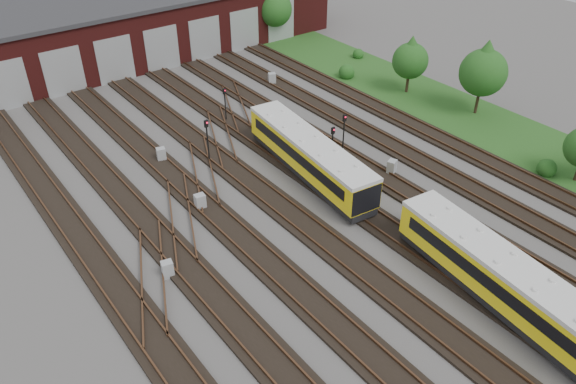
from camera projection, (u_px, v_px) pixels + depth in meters
ground at (378, 251)px, 34.08m from camera, size 120.00×120.00×0.00m
track_network at (369, 246)px, 34.32m from camera, size 30.40×70.00×0.33m
maintenance_shed at (109, 30)px, 58.57m from camera, size 51.00×12.50×6.35m
grass_verge at (450, 109)px, 50.16m from camera, size 8.00×55.00×0.05m
metro_train at (501, 278)px, 29.57m from camera, size 3.90×45.56×2.76m
signal_mast_0 at (207, 136)px, 41.36m from camera, size 0.31×0.29×3.58m
signal_mast_1 at (225, 101)px, 47.27m from camera, size 0.26×0.25×3.00m
signal_mast_2 at (333, 141)px, 41.31m from camera, size 0.28×0.26×3.12m
signal_mast_3 at (344, 130)px, 42.32m from camera, size 0.27×0.26×3.47m
relay_cabinet_0 at (168, 269)px, 31.93m from camera, size 0.74×0.66×1.06m
relay_cabinet_1 at (161, 155)px, 42.55m from camera, size 0.78×0.71×1.09m
relay_cabinet_2 at (200, 202)px, 37.36m from camera, size 0.74×0.64×1.13m
relay_cabinet_3 at (272, 79)px, 54.54m from camera, size 0.85×0.79×1.14m
relay_cabinet_4 at (392, 167)px, 41.00m from camera, size 0.85×0.79×1.13m
tree_0 at (275, 5)px, 62.89m from camera, size 3.88×3.88×6.43m
tree_1 at (411, 57)px, 51.33m from camera, size 3.31×3.31×5.48m
tree_2 at (484, 67)px, 47.19m from camera, size 4.03×4.03×6.68m
bush_0 at (547, 166)px, 40.89m from camera, size 1.41×1.41×1.41m
bush_1 at (347, 70)px, 55.78m from camera, size 1.59×1.59×1.59m
bush_2 at (358, 53)px, 60.39m from camera, size 1.18×1.18×1.18m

